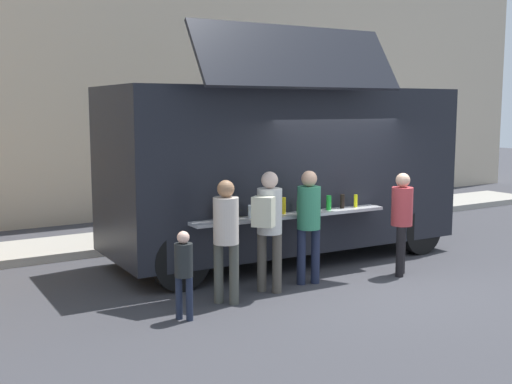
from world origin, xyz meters
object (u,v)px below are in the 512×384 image
Objects in this scene: customer_front_ordering at (309,217)px; customer_rear_waiting at (226,230)px; customer_mid_with_backpack at (269,219)px; child_near_queue at (184,267)px; food_truck_main at (283,167)px; trash_bin at (370,200)px; customer_extra_browsing at (402,215)px.

customer_rear_waiting is (-1.55, -0.20, -0.02)m from customer_front_ordering.
customer_mid_with_backpack reaches higher than child_near_queue.
food_truck_main is 7.00× the size of trash_bin.
customer_rear_waiting is at bearing -147.11° from trash_bin.
child_near_queue is at bearing 118.85° from customer_front_ordering.
trash_bin is at bearing -3.80° from child_near_queue.
customer_rear_waiting is 1.49× the size of child_near_queue.
customer_extra_browsing is at bearing -126.91° from trash_bin.
customer_rear_waiting is (-2.17, -1.78, -0.62)m from food_truck_main.
food_truck_main reaches higher than child_near_queue.
child_near_queue is (-7.13, -4.41, 0.24)m from trash_bin.
customer_extra_browsing is (1.57, -0.38, -0.05)m from customer_front_ordering.
customer_mid_with_backpack reaches higher than customer_front_ordering.
customer_front_ordering is (-0.61, -1.58, -0.60)m from food_truck_main.
trash_bin is 0.54× the size of customer_extra_browsing.
customer_mid_with_backpack is at bearing -31.16° from customer_rear_waiting.
food_truck_main is at bearing -150.93° from trash_bin.
customer_mid_with_backpack is 1.03× the size of customer_rear_waiting.
customer_front_ordering is 1.62m from customer_extra_browsing.
customer_front_ordering is 1.05× the size of customer_extra_browsing.
customer_mid_with_backpack is at bearing -144.45° from trash_bin.
customer_rear_waiting is 1.04× the size of customer_extra_browsing.
customer_front_ordering is 2.42m from child_near_queue.
trash_bin is 6.87m from customer_mid_with_backpack.
customer_front_ordering is at bearing -140.80° from trash_bin.
food_truck_main is at bearing 11.87° from customer_mid_with_backpack.
food_truck_main reaches higher than customer_front_ordering.
customer_extra_browsing is (-3.22, -4.28, 0.54)m from trash_bin.
child_near_queue reaches higher than trash_bin.
food_truck_main is at bearing -0.77° from customer_rear_waiting.
customer_mid_with_backpack reaches higher than customer_extra_browsing.
customer_mid_with_backpack is (-5.57, -3.98, 0.64)m from trash_bin.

